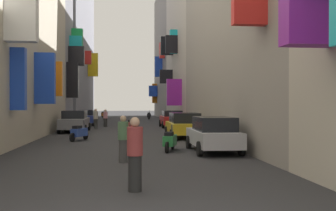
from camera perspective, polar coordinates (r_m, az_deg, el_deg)
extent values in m
plane|color=#2D2D30|center=(35.44, -6.37, -3.04)|extent=(140.00, 140.00, 0.00)
cube|color=blue|center=(18.60, -20.98, 3.62)|extent=(0.64, 0.43, 2.76)
cube|color=orange|center=(28.09, -15.89, 3.76)|extent=(0.73, 0.43, 2.38)
cube|color=blue|center=(23.12, -17.50, 3.79)|extent=(1.10, 0.51, 2.87)
cube|color=white|center=(18.10, -20.58, 11.65)|extent=(1.30, 0.62, 1.89)
cube|color=gray|center=(38.36, -18.75, 13.16)|extent=(6.00, 5.00, 21.23)
cube|color=green|center=(38.78, -13.10, 8.96)|extent=(1.03, 0.62, 2.57)
cube|color=black|center=(35.08, -13.76, 3.63)|extent=(0.99, 0.48, 3.10)
cube|color=#19B2BF|center=(37.25, -13.31, 8.53)|extent=(1.10, 0.56, 1.71)
cube|color=white|center=(38.31, -13.40, 4.29)|extent=(0.65, 0.44, 2.78)
cube|color=black|center=(36.43, -13.21, 7.02)|extent=(1.40, 0.56, 1.75)
cube|color=gray|center=(54.60, -14.92, 9.55)|extent=(6.00, 24.15, 21.66)
cube|color=yellow|center=(55.11, -10.89, 5.85)|extent=(1.36, 0.63, 3.17)
cube|color=red|center=(50.41, -11.61, 6.86)|extent=(0.86, 0.44, 1.67)
cube|color=gray|center=(23.46, 14.10, 12.95)|extent=(6.00, 20.00, 14.45)
cube|color=#B2A899|center=(40.46, 5.23, 10.60)|extent=(6.00, 15.09, 18.58)
cube|color=black|center=(40.68, -0.16, 8.68)|extent=(1.29, 0.51, 1.89)
cube|color=purple|center=(34.32, 0.90, 1.94)|extent=(1.32, 0.45, 2.32)
cube|color=#19B2BF|center=(37.66, 0.81, 9.28)|extent=(0.71, 0.56, 2.25)
cube|color=black|center=(37.46, 0.50, 8.89)|extent=(1.14, 0.54, 1.68)
cube|color=black|center=(40.86, -0.28, 4.23)|extent=(1.35, 0.37, 1.44)
cube|color=slate|center=(57.00, 1.77, 7.70)|extent=(6.00, 18.83, 18.75)
cube|color=blue|center=(52.15, -1.40, 5.67)|extent=(1.00, 0.59, 2.68)
cube|color=orange|center=(60.51, -1.97, 1.79)|extent=(0.72, 0.64, 3.00)
cube|color=blue|center=(59.64, -2.19, 2.12)|extent=(1.31, 0.48, 1.64)
cube|color=red|center=(49.35, -0.89, 8.02)|extent=(0.66, 0.53, 1.95)
cube|color=#B21E1E|center=(33.70, 0.54, -2.14)|extent=(1.75, 3.92, 0.67)
cube|color=black|center=(33.48, 0.58, -1.17)|extent=(1.54, 2.19, 0.49)
cylinder|color=black|center=(34.91, -1.14, -2.60)|extent=(0.18, 0.60, 0.60)
cylinder|color=black|center=(35.11, 1.71, -2.58)|extent=(0.18, 0.60, 0.60)
cylinder|color=black|center=(32.34, -0.72, -2.84)|extent=(0.18, 0.60, 0.60)
cylinder|color=black|center=(32.55, 2.35, -2.82)|extent=(0.18, 0.60, 0.60)
cube|color=#B7B7BC|center=(16.98, 6.61, -4.68)|extent=(1.70, 4.05, 0.64)
cube|color=black|center=(16.74, 6.77, -2.66)|extent=(1.50, 2.27, 0.58)
cylinder|color=black|center=(18.15, 3.03, -5.36)|extent=(0.18, 0.60, 0.60)
cylinder|color=black|center=(18.51, 8.25, -5.25)|extent=(0.18, 0.60, 0.60)
cylinder|color=black|center=(15.54, 4.65, -6.33)|extent=(0.18, 0.60, 0.60)
cylinder|color=black|center=(15.95, 10.69, -6.16)|extent=(0.18, 0.60, 0.60)
cube|color=slate|center=(29.22, -13.47, -2.51)|extent=(1.81, 4.33, 0.69)
cube|color=black|center=(29.41, -13.42, -1.27)|extent=(1.59, 2.42, 0.56)
cylinder|color=black|center=(27.73, -11.98, -3.38)|extent=(0.18, 0.60, 0.60)
cylinder|color=black|center=(27.96, -15.68, -3.36)|extent=(0.18, 0.60, 0.60)
cylinder|color=black|center=(30.56, -11.46, -3.03)|extent=(0.18, 0.60, 0.60)
cylinder|color=black|center=(30.78, -14.82, -3.01)|extent=(0.18, 0.60, 0.60)
cube|color=navy|center=(37.90, -11.89, -1.88)|extent=(1.71, 4.48, 0.66)
cube|color=black|center=(38.10, -11.86, -1.00)|extent=(1.50, 2.51, 0.49)
cylinder|color=black|center=(36.37, -10.78, -2.49)|extent=(0.18, 0.60, 0.60)
cylinder|color=black|center=(36.54, -13.45, -2.48)|extent=(0.18, 0.60, 0.60)
cylinder|color=black|center=(39.31, -10.45, -2.27)|extent=(0.18, 0.60, 0.60)
cylinder|color=black|center=(39.47, -12.92, -2.26)|extent=(0.18, 0.60, 0.60)
cube|color=gold|center=(23.78, 2.35, -3.24)|extent=(1.83, 4.14, 0.63)
cube|color=black|center=(23.55, 2.43, -1.79)|extent=(1.61, 2.32, 0.59)
cylinder|color=black|center=(25.03, -0.20, -3.78)|extent=(0.18, 0.60, 0.60)
cylinder|color=black|center=(25.30, 3.94, -3.73)|extent=(0.18, 0.60, 0.60)
cylinder|color=black|center=(22.33, 0.56, -4.28)|extent=(0.18, 0.60, 0.60)
cylinder|color=black|center=(22.62, 5.18, -4.22)|extent=(0.18, 0.60, 0.60)
cube|color=#287F3D|center=(17.24, 0.29, -5.11)|extent=(0.75, 1.23, 0.45)
cube|color=black|center=(17.00, 0.16, -4.16)|extent=(0.47, 0.63, 0.16)
cylinder|color=#4C4C51|center=(17.77, 0.62, -3.89)|extent=(0.14, 0.28, 0.68)
cylinder|color=black|center=(17.96, 0.69, -5.61)|extent=(0.23, 0.49, 0.48)
cylinder|color=black|center=(16.56, -0.15, -6.12)|extent=(0.23, 0.49, 0.48)
cube|color=orange|center=(56.90, -9.43, -1.29)|extent=(0.67, 1.26, 0.45)
cube|color=black|center=(57.12, -9.46, -0.97)|extent=(0.43, 0.61, 0.16)
cylinder|color=#4C4C51|center=(56.30, -9.34, -0.97)|extent=(0.11, 0.28, 0.68)
cylinder|color=black|center=(56.17, -9.31, -1.54)|extent=(0.19, 0.49, 0.48)
cylinder|color=black|center=(57.65, -9.54, -1.49)|extent=(0.19, 0.49, 0.48)
cube|color=#2D4CAD|center=(22.51, -12.82, -3.83)|extent=(0.87, 1.27, 0.45)
cube|color=black|center=(22.29, -13.11, -3.09)|extent=(0.51, 0.64, 0.16)
cylinder|color=#4C4C51|center=(23.01, -12.10, -2.93)|extent=(0.16, 0.28, 0.68)
cylinder|color=black|center=(23.17, -11.92, -4.27)|extent=(0.28, 0.48, 0.48)
cylinder|color=black|center=(21.88, -13.78, -4.55)|extent=(0.28, 0.48, 0.48)
cube|color=red|center=(28.96, -5.56, -2.89)|extent=(0.46, 1.15, 0.45)
cube|color=black|center=(29.15, -5.56, -2.27)|extent=(0.33, 0.57, 0.16)
cylinder|color=#4C4C51|center=(28.37, -5.57, -2.30)|extent=(0.06, 0.27, 0.68)
cylinder|color=black|center=(28.26, -5.57, -3.43)|extent=(0.11, 0.48, 0.48)
cylinder|color=black|center=(29.68, -5.56, -3.24)|extent=(0.11, 0.48, 0.48)
cube|color=black|center=(51.04, -2.78, -1.47)|extent=(0.60, 1.24, 0.45)
cube|color=black|center=(50.81, -2.80, -1.14)|extent=(0.39, 0.60, 0.16)
cylinder|color=#4C4C51|center=(51.63, -2.74, -1.09)|extent=(0.10, 0.28, 0.68)
cylinder|color=black|center=(51.79, -2.72, -1.70)|extent=(0.16, 0.49, 0.48)
cylinder|color=black|center=(50.31, -2.84, -1.76)|extent=(0.16, 0.49, 0.48)
cylinder|color=#2B2B2B|center=(34.93, -9.11, -2.48)|extent=(0.41, 0.41, 0.75)
cylinder|color=pink|center=(34.90, -9.11, -1.38)|extent=(0.49, 0.49, 0.59)
sphere|color=tan|center=(34.89, -9.11, -0.73)|extent=(0.20, 0.20, 0.20)
cylinder|color=#383838|center=(32.72, -10.50, -2.64)|extent=(0.42, 0.42, 0.79)
cylinder|color=#B2AD9E|center=(32.69, -10.50, -1.40)|extent=(0.50, 0.50, 0.62)
sphere|color=tan|center=(32.68, -10.50, -0.67)|extent=(0.21, 0.21, 0.21)
cylinder|color=black|center=(9.49, -4.83, -9.84)|extent=(0.45, 0.45, 0.86)
cylinder|color=maroon|center=(9.38, -4.83, -5.21)|extent=(0.53, 0.53, 0.68)
sphere|color=tan|center=(9.35, -4.84, -2.42)|extent=(0.23, 0.23, 0.23)
cylinder|color=#3F3F3F|center=(14.08, -6.54, -6.60)|extent=(0.38, 0.38, 0.81)
cylinder|color=#4C724C|center=(14.01, -6.55, -3.67)|extent=(0.45, 0.45, 0.64)
sphere|color=tan|center=(13.99, -6.55, -1.92)|extent=(0.22, 0.22, 0.22)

